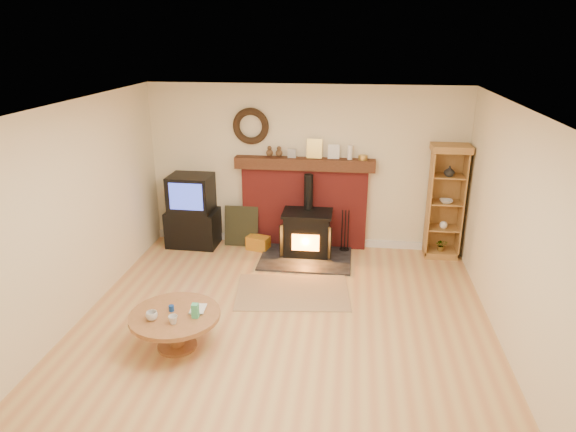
# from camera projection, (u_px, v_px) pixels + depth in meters

# --- Properties ---
(ground) EXTENTS (5.50, 5.50, 0.00)m
(ground) POSITION_uv_depth(u_px,v_px,m) (281.00, 333.00, 6.02)
(ground) COLOR tan
(ground) RESTS_ON ground
(room_shell) EXTENTS (5.02, 5.52, 2.61)m
(room_shell) POSITION_uv_depth(u_px,v_px,m) (280.00, 191.00, 5.53)
(room_shell) COLOR beige
(room_shell) RESTS_ON ground
(chimney_breast) EXTENTS (2.20, 0.22, 1.78)m
(chimney_breast) POSITION_uv_depth(u_px,v_px,m) (304.00, 199.00, 8.24)
(chimney_breast) COLOR maroon
(chimney_breast) RESTS_ON ground
(wood_stove) EXTENTS (1.40, 1.00, 1.27)m
(wood_stove) POSITION_uv_depth(u_px,v_px,m) (307.00, 235.00, 8.01)
(wood_stove) COLOR black
(wood_stove) RESTS_ON ground
(area_rug) EXTENTS (1.62, 1.20, 0.01)m
(area_rug) POSITION_uv_depth(u_px,v_px,m) (293.00, 292.00, 6.96)
(area_rug) COLOR brown
(area_rug) RESTS_ON ground
(tv_unit) EXTENTS (0.82, 0.59, 1.19)m
(tv_unit) POSITION_uv_depth(u_px,v_px,m) (192.00, 212.00, 8.35)
(tv_unit) COLOR black
(tv_unit) RESTS_ON ground
(curio_cabinet) EXTENTS (0.57, 0.41, 1.77)m
(curio_cabinet) POSITION_uv_depth(u_px,v_px,m) (445.00, 201.00, 7.84)
(curio_cabinet) COLOR olive
(curio_cabinet) RESTS_ON ground
(firelog_box) EXTENTS (0.40, 0.31, 0.22)m
(firelog_box) POSITION_uv_depth(u_px,v_px,m) (258.00, 243.00, 8.31)
(firelog_box) COLOR gold
(firelog_box) RESTS_ON ground
(leaning_painting) EXTENTS (0.55, 0.15, 0.66)m
(leaning_painting) POSITION_uv_depth(u_px,v_px,m) (241.00, 226.00, 8.41)
(leaning_painting) COLOR black
(leaning_painting) RESTS_ON ground
(fire_tools) EXTENTS (0.16, 0.16, 0.70)m
(fire_tools) POSITION_uv_depth(u_px,v_px,m) (345.00, 244.00, 8.23)
(fire_tools) COLOR black
(fire_tools) RESTS_ON ground
(coffee_table) EXTENTS (1.00, 1.00, 0.58)m
(coffee_table) POSITION_uv_depth(u_px,v_px,m) (175.00, 320.00, 5.64)
(coffee_table) COLOR brown
(coffee_table) RESTS_ON ground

